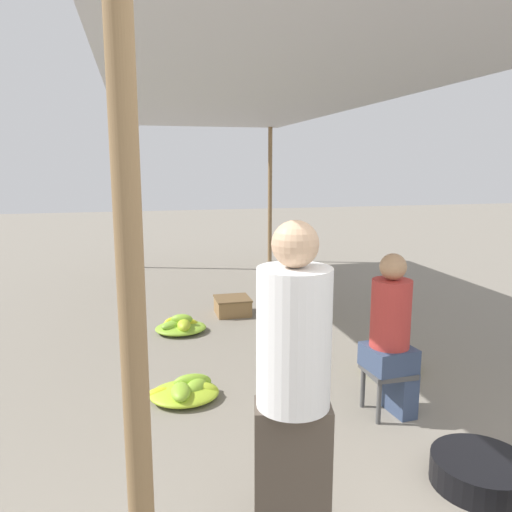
{
  "coord_description": "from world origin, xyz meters",
  "views": [
    {
      "loc": [
        -1.28,
        -1.13,
        1.92
      ],
      "look_at": [
        0.0,
        4.14,
        0.91
      ],
      "focal_mm": 35.0,
      "sensor_mm": 36.0,
      "label": 1
    }
  ],
  "objects_px": {
    "banana_pile_right_0": "(391,363)",
    "vendor_seated": "(392,333)",
    "banana_pile_left_1": "(180,326)",
    "vendor_foreground": "(293,387)",
    "banana_pile_right_1": "(304,315)",
    "basin_black": "(481,472)",
    "banana_pile_left_0": "(186,391)",
    "crate_near": "(233,306)",
    "stool": "(387,377)"
  },
  "relations": [
    {
      "from": "banana_pile_left_1",
      "to": "banana_pile_right_0",
      "type": "xyz_separation_m",
      "value": [
        1.84,
        -1.56,
        -0.0
      ]
    },
    {
      "from": "banana_pile_right_0",
      "to": "banana_pile_right_1",
      "type": "height_order",
      "value": "banana_pile_right_0"
    },
    {
      "from": "banana_pile_right_1",
      "to": "crate_near",
      "type": "relative_size",
      "value": 1.14
    },
    {
      "from": "vendor_foreground",
      "to": "basin_black",
      "type": "bearing_deg",
      "value": 9.11
    },
    {
      "from": "basin_black",
      "to": "banana_pile_left_0",
      "type": "xyz_separation_m",
      "value": [
        -1.62,
        1.56,
        -0.02
      ]
    },
    {
      "from": "vendor_seated",
      "to": "banana_pile_right_0",
      "type": "relative_size",
      "value": 2.08
    },
    {
      "from": "basin_black",
      "to": "crate_near",
      "type": "height_order",
      "value": "crate_near"
    },
    {
      "from": "stool",
      "to": "banana_pile_left_0",
      "type": "xyz_separation_m",
      "value": [
        -1.49,
        0.61,
        -0.23
      ]
    },
    {
      "from": "vendor_foreground",
      "to": "basin_black",
      "type": "relative_size",
      "value": 2.83
    },
    {
      "from": "banana_pile_left_1",
      "to": "vendor_seated",
      "type": "bearing_deg",
      "value": -58.38
    },
    {
      "from": "stool",
      "to": "banana_pile_right_1",
      "type": "distance_m",
      "value": 2.37
    },
    {
      "from": "banana_pile_left_1",
      "to": "banana_pile_right_0",
      "type": "height_order",
      "value": "banana_pile_right_0"
    },
    {
      "from": "crate_near",
      "to": "banana_pile_right_0",
      "type": "bearing_deg",
      "value": -62.25
    },
    {
      "from": "banana_pile_left_0",
      "to": "crate_near",
      "type": "bearing_deg",
      "value": 69.76
    },
    {
      "from": "crate_near",
      "to": "basin_black",
      "type": "bearing_deg",
      "value": -78.19
    },
    {
      "from": "vendor_foreground",
      "to": "stool",
      "type": "height_order",
      "value": "vendor_foreground"
    },
    {
      "from": "basin_black",
      "to": "crate_near",
      "type": "xyz_separation_m",
      "value": [
        -0.79,
        3.79,
        0.03
      ]
    },
    {
      "from": "banana_pile_left_1",
      "to": "vendor_foreground",
      "type": "bearing_deg",
      "value": -85.74
    },
    {
      "from": "vendor_seated",
      "to": "banana_pile_left_0",
      "type": "distance_m",
      "value": 1.73
    },
    {
      "from": "vendor_seated",
      "to": "crate_near",
      "type": "relative_size",
      "value": 2.87
    },
    {
      "from": "stool",
      "to": "banana_pile_right_1",
      "type": "bearing_deg",
      "value": 86.63
    },
    {
      "from": "banana_pile_right_0",
      "to": "crate_near",
      "type": "distance_m",
      "value": 2.38
    },
    {
      "from": "banana_pile_left_0",
      "to": "crate_near",
      "type": "height_order",
      "value": "crate_near"
    },
    {
      "from": "banana_pile_left_0",
      "to": "banana_pile_right_1",
      "type": "height_order",
      "value": "banana_pile_right_1"
    },
    {
      "from": "basin_black",
      "to": "banana_pile_left_1",
      "type": "distance_m",
      "value": 3.58
    },
    {
      "from": "vendor_seated",
      "to": "basin_black",
      "type": "height_order",
      "value": "vendor_seated"
    },
    {
      "from": "basin_black",
      "to": "crate_near",
      "type": "relative_size",
      "value": 1.34
    },
    {
      "from": "banana_pile_left_0",
      "to": "banana_pile_right_0",
      "type": "relative_size",
      "value": 1.01
    },
    {
      "from": "banana_pile_left_1",
      "to": "crate_near",
      "type": "xyz_separation_m",
      "value": [
        0.73,
        0.55,
        0.04
      ]
    },
    {
      "from": "banana_pile_right_0",
      "to": "vendor_seated",
      "type": "bearing_deg",
      "value": -119.87
    },
    {
      "from": "vendor_foreground",
      "to": "banana_pile_right_1",
      "type": "relative_size",
      "value": 3.31
    },
    {
      "from": "stool",
      "to": "banana_pile_left_1",
      "type": "bearing_deg",
      "value": 121.32
    },
    {
      "from": "stool",
      "to": "vendor_seated",
      "type": "height_order",
      "value": "vendor_seated"
    },
    {
      "from": "stool",
      "to": "banana_pile_right_0",
      "type": "bearing_deg",
      "value": 59.06
    },
    {
      "from": "basin_black",
      "to": "banana_pile_left_1",
      "type": "xyz_separation_m",
      "value": [
        -1.52,
        3.24,
        -0.01
      ]
    },
    {
      "from": "vendor_seated",
      "to": "banana_pile_right_0",
      "type": "xyz_separation_m",
      "value": [
        0.43,
        0.74,
        -0.58
      ]
    },
    {
      "from": "banana_pile_right_0",
      "to": "crate_near",
      "type": "xyz_separation_m",
      "value": [
        -1.11,
        2.11,
        0.04
      ]
    },
    {
      "from": "vendor_seated",
      "to": "banana_pile_left_1",
      "type": "xyz_separation_m",
      "value": [
        -1.41,
        2.3,
        -0.58
      ]
    },
    {
      "from": "basin_black",
      "to": "banana_pile_left_0",
      "type": "height_order",
      "value": "same"
    },
    {
      "from": "banana_pile_right_0",
      "to": "basin_black",
      "type": "bearing_deg",
      "value": -100.68
    },
    {
      "from": "stool",
      "to": "basin_black",
      "type": "height_order",
      "value": "stool"
    },
    {
      "from": "basin_black",
      "to": "stool",
      "type": "bearing_deg",
      "value": 97.58
    },
    {
      "from": "banana_pile_left_0",
      "to": "banana_pile_left_1",
      "type": "relative_size",
      "value": 1.05
    },
    {
      "from": "stool",
      "to": "banana_pile_left_1",
      "type": "xyz_separation_m",
      "value": [
        -1.4,
        2.3,
        -0.23
      ]
    },
    {
      "from": "banana_pile_left_0",
      "to": "banana_pile_right_1",
      "type": "relative_size",
      "value": 1.22
    },
    {
      "from": "banana_pile_right_0",
      "to": "banana_pile_left_0",
      "type": "bearing_deg",
      "value": -176.32
    },
    {
      "from": "banana_pile_right_1",
      "to": "vendor_foreground",
      "type": "bearing_deg",
      "value": -110.09
    },
    {
      "from": "stool",
      "to": "banana_pile_right_1",
      "type": "height_order",
      "value": "stool"
    },
    {
      "from": "stool",
      "to": "banana_pile_left_1",
      "type": "relative_size",
      "value": 0.63
    },
    {
      "from": "banana_pile_right_1",
      "to": "crate_near",
      "type": "bearing_deg",
      "value": 148.33
    }
  ]
}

